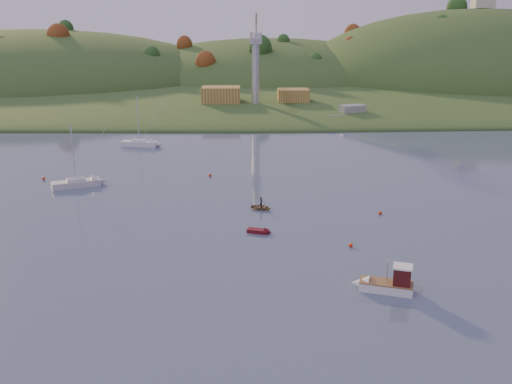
{
  "coord_description": "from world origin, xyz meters",
  "views": [
    {
      "loc": [
        -2.01,
        -42.95,
        26.07
      ],
      "look_at": [
        -0.12,
        32.94,
        2.9
      ],
      "focal_mm": 40.0,
      "sensor_mm": 36.0,
      "label": 1
    }
  ],
  "objects_px": {
    "sailboat_far": "(140,143)",
    "grey_dinghy": "(66,183)",
    "sailboat_near": "(76,183)",
    "red_tender": "(263,231)",
    "canoe": "(261,207)",
    "fishing_boat": "(382,283)"
  },
  "relations": [
    {
      "from": "sailboat_far",
      "to": "canoe",
      "type": "relative_size",
      "value": 3.59
    },
    {
      "from": "sailboat_near",
      "to": "sailboat_far",
      "type": "height_order",
      "value": "sailboat_far"
    },
    {
      "from": "canoe",
      "to": "grey_dinghy",
      "type": "bearing_deg",
      "value": 89.13
    },
    {
      "from": "fishing_boat",
      "to": "canoe",
      "type": "bearing_deg",
      "value": -48.2
    },
    {
      "from": "sailboat_far",
      "to": "grey_dinghy",
      "type": "height_order",
      "value": "sailboat_far"
    },
    {
      "from": "red_tender",
      "to": "grey_dinghy",
      "type": "height_order",
      "value": "grey_dinghy"
    },
    {
      "from": "fishing_boat",
      "to": "sailboat_near",
      "type": "height_order",
      "value": "sailboat_near"
    },
    {
      "from": "fishing_boat",
      "to": "red_tender",
      "type": "relative_size",
      "value": 1.91
    },
    {
      "from": "sailboat_far",
      "to": "grey_dinghy",
      "type": "bearing_deg",
      "value": -92.45
    },
    {
      "from": "sailboat_near",
      "to": "canoe",
      "type": "height_order",
      "value": "sailboat_near"
    },
    {
      "from": "sailboat_near",
      "to": "canoe",
      "type": "distance_m",
      "value": 31.91
    },
    {
      "from": "sailboat_far",
      "to": "red_tender",
      "type": "distance_m",
      "value": 57.36
    },
    {
      "from": "fishing_boat",
      "to": "red_tender",
      "type": "xyz_separation_m",
      "value": [
        -11.37,
        16.24,
        -0.64
      ]
    },
    {
      "from": "fishing_boat",
      "to": "sailboat_far",
      "type": "distance_m",
      "value": 76.96
    },
    {
      "from": "sailboat_far",
      "to": "canoe",
      "type": "distance_m",
      "value": 49.07
    },
    {
      "from": "grey_dinghy",
      "to": "canoe",
      "type": "bearing_deg",
      "value": -53.88
    },
    {
      "from": "sailboat_near",
      "to": "grey_dinghy",
      "type": "distance_m",
      "value": 2.66
    },
    {
      "from": "sailboat_far",
      "to": "red_tender",
      "type": "xyz_separation_m",
      "value": [
        24.33,
        -51.95,
        -0.48
      ]
    },
    {
      "from": "sailboat_far",
      "to": "canoe",
      "type": "height_order",
      "value": "sailboat_far"
    },
    {
      "from": "canoe",
      "to": "grey_dinghy",
      "type": "relative_size",
      "value": 0.92
    },
    {
      "from": "sailboat_near",
      "to": "red_tender",
      "type": "distance_m",
      "value": 36.42
    },
    {
      "from": "sailboat_near",
      "to": "grey_dinghy",
      "type": "relative_size",
      "value": 3.2
    }
  ]
}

